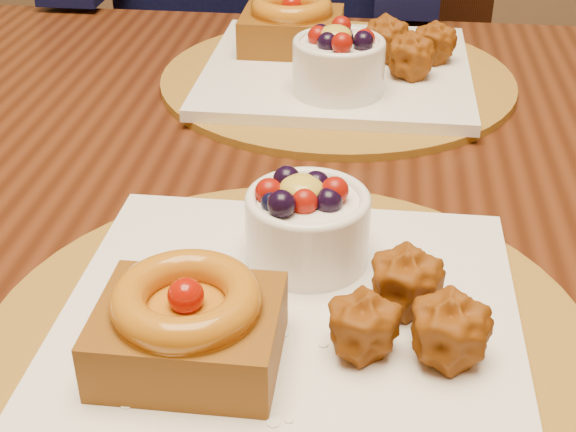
# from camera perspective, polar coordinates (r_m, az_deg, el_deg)

# --- Properties ---
(dining_table) EXTENTS (1.60, 0.90, 0.76)m
(dining_table) POSITION_cam_1_polar(r_m,az_deg,el_deg) (0.72, 2.11, -2.67)
(dining_table) COLOR #331509
(dining_table) RESTS_ON ground
(place_setting_near) EXTENTS (0.38, 0.38, 0.08)m
(place_setting_near) POSITION_cam_1_polar(r_m,az_deg,el_deg) (0.49, -0.20, -6.96)
(place_setting_near) COLOR brown
(place_setting_near) RESTS_ON dining_table
(place_setting_far) EXTENTS (0.38, 0.38, 0.09)m
(place_setting_far) POSITION_cam_1_polar(r_m,az_deg,el_deg) (0.87, 3.35, 10.93)
(place_setting_far) COLOR brown
(place_setting_far) RESTS_ON dining_table
(chair_far) EXTENTS (0.50, 0.50, 0.97)m
(chair_far) POSITION_cam_1_polar(r_m,az_deg,el_deg) (1.58, 6.27, 10.87)
(chair_far) COLOR black
(chair_far) RESTS_ON ground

